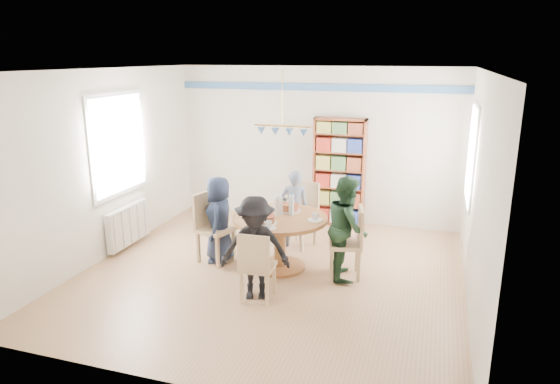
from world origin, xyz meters
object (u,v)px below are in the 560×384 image
at_px(dining_table, 280,230).
at_px(person_right, 347,227).
at_px(person_left, 219,219).
at_px(bookshelf, 339,173).
at_px(chair_right, 352,239).
at_px(chair_far, 303,211).
at_px(person_far, 294,209).
at_px(person_near, 255,248).
at_px(chair_near, 256,264).
at_px(radiator, 129,225).
at_px(chair_left, 211,224).

relative_size(dining_table, person_right, 0.94).
bearing_deg(person_left, bookshelf, 131.65).
xyz_separation_m(chair_right, bookshelf, (-0.59, 2.08, 0.39)).
bearing_deg(dining_table, chair_far, 86.88).
height_order(chair_far, person_far, person_far).
bearing_deg(chair_right, bookshelf, 105.76).
bearing_deg(bookshelf, chair_far, -106.89).
bearing_deg(chair_far, person_near, -92.17).
bearing_deg(dining_table, bookshelf, 79.38).
xyz_separation_m(dining_table, person_far, (-0.05, 0.86, 0.05)).
bearing_deg(chair_near, person_left, 132.62).
relative_size(person_left, person_right, 0.90).
xyz_separation_m(dining_table, person_near, (-0.02, -0.93, 0.09)).
bearing_deg(radiator, person_right, -0.93).
height_order(dining_table, person_near, person_near).
distance_m(dining_table, chair_far, 0.98).
bearing_deg(person_far, chair_left, 22.90).
bearing_deg(chair_near, bookshelf, 83.21).
distance_m(chair_left, person_near, 1.37).
bearing_deg(person_near, person_far, 75.59).
bearing_deg(person_right, chair_left, 76.80).
xyz_separation_m(person_left, person_far, (0.86, 0.87, -0.02)).
xyz_separation_m(chair_right, person_left, (-1.89, -0.03, 0.09)).
bearing_deg(person_near, dining_table, 73.46).
bearing_deg(radiator, chair_left, -3.44).
relative_size(person_right, person_near, 1.07).
bearing_deg(chair_far, chair_left, -137.42).
distance_m(chair_right, person_left, 1.89).
distance_m(chair_right, person_right, 0.17).
height_order(radiator, person_near, person_near).
bearing_deg(person_near, chair_left, 122.80).
relative_size(chair_right, person_far, 0.79).
xyz_separation_m(radiator, bookshelf, (2.87, 2.04, 0.57)).
height_order(dining_table, chair_far, chair_far).
height_order(radiator, chair_left, chair_left).
bearing_deg(person_left, person_right, 73.91).
bearing_deg(radiator, chair_far, 19.89).
distance_m(person_right, person_far, 1.29).
height_order(radiator, person_right, person_right).
relative_size(chair_left, chair_near, 1.14).
height_order(chair_left, person_right, person_right).
height_order(chair_far, chair_near, chair_far).
bearing_deg(dining_table, person_far, 93.23).
xyz_separation_m(person_near, bookshelf, (0.41, 3.04, 0.27)).
bearing_deg(dining_table, chair_right, 1.75).
bearing_deg(person_far, radiator, -0.73).
bearing_deg(chair_left, bookshelf, 56.07).
bearing_deg(chair_right, radiator, 179.35).
xyz_separation_m(chair_far, person_far, (-0.10, -0.12, 0.06)).
relative_size(chair_right, chair_near, 1.09).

